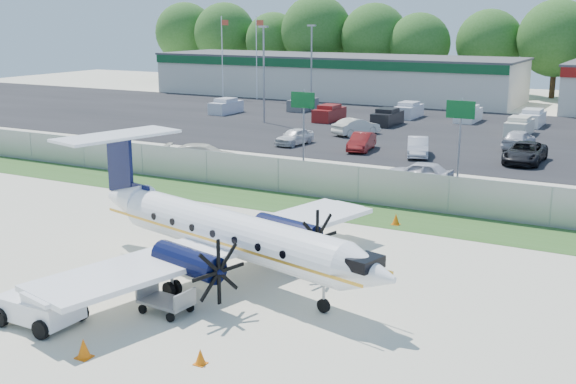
% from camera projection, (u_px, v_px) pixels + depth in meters
% --- Properties ---
extents(ground, '(170.00, 170.00, 0.00)m').
position_uv_depth(ground, '(213.00, 283.00, 27.47)').
color(ground, beige).
rests_on(ground, ground).
extents(grass_verge, '(170.00, 4.00, 0.02)m').
position_uv_depth(grass_verge, '(343.00, 211.00, 37.71)').
color(grass_verge, '#2D561E').
rests_on(grass_verge, ground).
extents(access_road, '(170.00, 8.00, 0.02)m').
position_uv_depth(access_road, '(390.00, 184.00, 43.69)').
color(access_road, black).
rests_on(access_road, ground).
extents(parking_lot, '(170.00, 32.00, 0.02)m').
position_uv_depth(parking_lot, '(478.00, 136.00, 61.61)').
color(parking_lot, black).
rests_on(parking_lot, ground).
extents(perimeter_fence, '(120.00, 0.06, 1.99)m').
position_uv_depth(perimeter_fence, '(358.00, 185.00, 39.18)').
color(perimeter_fence, gray).
rests_on(perimeter_fence, ground).
extents(building_west, '(46.40, 12.40, 5.24)m').
position_uv_depth(building_west, '(333.00, 76.00, 90.90)').
color(building_west, silver).
rests_on(building_west, ground).
extents(sign_left, '(1.80, 0.26, 5.00)m').
position_uv_depth(sign_left, '(303.00, 110.00, 49.88)').
color(sign_left, gray).
rests_on(sign_left, ground).
extents(sign_mid, '(1.80, 0.26, 5.00)m').
position_uv_depth(sign_mid, '(460.00, 121.00, 44.78)').
color(sign_mid, gray).
rests_on(sign_mid, ground).
extents(flagpole_west, '(1.06, 0.12, 10.00)m').
position_uv_depth(flagpole_west, '(223.00, 52.00, 89.76)').
color(flagpole_west, white).
rests_on(flagpole_west, ground).
extents(flagpole_east, '(1.06, 0.12, 10.00)m').
position_uv_depth(flagpole_east, '(257.00, 53.00, 87.44)').
color(flagpole_east, white).
rests_on(flagpole_east, ground).
extents(light_pole_nw, '(0.90, 0.35, 9.09)m').
position_uv_depth(light_pole_nw, '(264.00, 68.00, 67.96)').
color(light_pole_nw, gray).
rests_on(light_pole_nw, ground).
extents(light_pole_sw, '(0.90, 0.35, 9.09)m').
position_uv_depth(light_pole_sw, '(311.00, 62.00, 76.49)').
color(light_pole_sw, gray).
rests_on(light_pole_sw, ground).
extents(tree_line, '(112.00, 6.00, 14.00)m').
position_uv_depth(tree_line, '(546.00, 98.00, 90.64)').
color(tree_line, '#255619').
rests_on(tree_line, ground).
extents(aircraft, '(16.09, 15.73, 4.91)m').
position_uv_depth(aircraft, '(225.00, 231.00, 27.56)').
color(aircraft, white).
rests_on(aircraft, ground).
extents(pushback_tug, '(2.68, 1.94, 1.43)m').
position_uv_depth(pushback_tug, '(42.00, 305.00, 23.65)').
color(pushback_tug, white).
rests_on(pushback_tug, ground).
extents(baggage_cart_near, '(1.88, 1.22, 0.95)m').
position_uv_depth(baggage_cart_near, '(166.00, 301.00, 24.62)').
color(baggage_cart_near, gray).
rests_on(baggage_cart_near, ground).
extents(cone_nose, '(0.35, 0.35, 0.49)m').
position_uv_depth(cone_nose, '(200.00, 357.00, 21.01)').
color(cone_nose, '#E16207').
rests_on(cone_nose, ground).
extents(cone_port_wing, '(0.43, 0.43, 0.62)m').
position_uv_depth(cone_port_wing, '(84.00, 349.00, 21.40)').
color(cone_port_wing, '#E16207').
rests_on(cone_port_wing, ground).
extents(cone_starboard_wing, '(0.40, 0.40, 0.56)m').
position_uv_depth(cone_starboard_wing, '(396.00, 220.00, 35.13)').
color(cone_starboard_wing, '#E16207').
rests_on(cone_starboard_wing, ground).
extents(road_car_west, '(5.81, 4.17, 1.56)m').
position_uv_depth(road_car_west, '(204.00, 167.00, 48.69)').
color(road_car_west, beige).
rests_on(road_car_west, ground).
extents(road_car_mid, '(4.11, 1.70, 1.39)m').
position_uv_depth(road_car_mid, '(419.00, 183.00, 43.95)').
color(road_car_mid, silver).
rests_on(road_car_mid, ground).
extents(parked_car_a, '(1.98, 4.03, 1.32)m').
position_uv_depth(parked_car_a, '(294.00, 145.00, 57.22)').
color(parked_car_a, silver).
rests_on(parked_car_a, ground).
extents(parked_car_b, '(2.09, 4.28, 1.35)m').
position_uv_depth(parked_car_b, '(361.00, 151.00, 54.75)').
color(parked_car_b, maroon).
rests_on(parked_car_b, ground).
extents(parked_car_c, '(2.74, 4.45, 1.39)m').
position_uv_depth(parked_car_c, '(417.00, 156.00, 52.51)').
color(parked_car_c, silver).
rests_on(parked_car_c, ground).
extents(parked_car_d, '(2.42, 5.22, 1.45)m').
position_uv_depth(parked_car_d, '(524.00, 163.00, 50.11)').
color(parked_car_d, black).
rests_on(parked_car_d, ground).
extents(parked_car_f, '(3.22, 4.63, 1.45)m').
position_uv_depth(parked_car_f, '(356.00, 135.00, 61.93)').
color(parked_car_f, beige).
rests_on(parked_car_f, ground).
extents(parked_car_g, '(2.09, 4.53, 1.50)m').
position_uv_depth(parked_car_g, '(518.00, 149.00, 55.49)').
color(parked_car_g, silver).
rests_on(parked_car_g, ground).
extents(far_parking_rows, '(56.00, 10.00, 1.60)m').
position_uv_depth(far_parking_rows, '(492.00, 128.00, 65.88)').
color(far_parking_rows, gray).
rests_on(far_parking_rows, ground).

